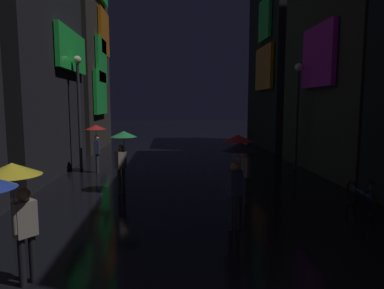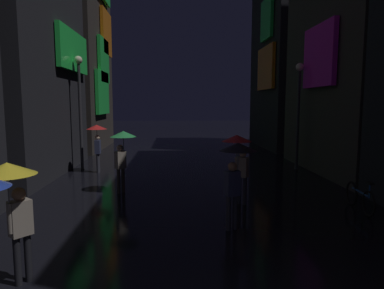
% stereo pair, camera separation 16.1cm
% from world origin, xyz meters
% --- Properties ---
extents(building_left_mid, '(4.25, 7.92, 14.33)m').
position_xyz_m(building_left_mid, '(-7.49, 12.97, 7.16)').
color(building_left_mid, black).
rests_on(building_left_mid, ground).
extents(building_left_far, '(4.25, 7.21, 13.55)m').
position_xyz_m(building_left_far, '(-7.46, 21.60, 6.78)').
color(building_left_far, '#2D2826').
rests_on(building_left_far, ground).
extents(building_right_mid, '(4.25, 7.68, 14.21)m').
position_xyz_m(building_right_mid, '(7.49, 12.84, 7.11)').
color(building_right_mid, '#33302D').
rests_on(building_right_mid, ground).
extents(building_right_far, '(4.25, 7.48, 12.96)m').
position_xyz_m(building_right_far, '(7.48, 21.73, 6.48)').
color(building_right_far, black).
rests_on(building_right_far, ground).
extents(pedestrian_near_crossing_red, '(0.90, 0.90, 2.12)m').
position_xyz_m(pedestrian_near_crossing_red, '(-4.12, 13.20, 1.67)').
color(pedestrian_near_crossing_red, '#2D2D38').
rests_on(pedestrian_near_crossing_red, ground).
extents(pedestrian_far_right_yellow, '(0.90, 0.90, 2.12)m').
position_xyz_m(pedestrian_far_right_yellow, '(-3.34, 3.41, 1.67)').
color(pedestrian_far_right_yellow, black).
rests_on(pedestrian_far_right_yellow, ground).
extents(pedestrian_midstreet_centre_red, '(0.90, 0.90, 2.12)m').
position_xyz_m(pedestrian_midstreet_centre_red, '(1.23, 7.95, 1.67)').
color(pedestrian_midstreet_centre_red, '#2D2D38').
rests_on(pedestrian_midstreet_centre_red, ground).
extents(pedestrian_foreground_right_green, '(0.90, 0.90, 2.12)m').
position_xyz_m(pedestrian_foreground_right_green, '(-2.47, 9.56, 1.67)').
color(pedestrian_foreground_right_green, '#38332D').
rests_on(pedestrian_foreground_right_green, ground).
extents(pedestrian_foreground_left_black, '(0.90, 0.90, 2.12)m').
position_xyz_m(pedestrian_foreground_left_black, '(0.78, 5.88, 1.67)').
color(pedestrian_foreground_left_black, '#2D2D38').
rests_on(pedestrian_foreground_left_black, ground).
extents(bicycle_parked_at_storefront, '(0.24, 1.82, 0.96)m').
position_xyz_m(bicycle_parked_at_storefront, '(4.60, 7.10, 0.39)').
color(bicycle_parked_at_storefront, black).
rests_on(bicycle_parked_at_storefront, ground).
extents(streetlamp_right_far, '(0.36, 0.36, 4.88)m').
position_xyz_m(streetlamp_right_far, '(5.00, 13.33, 3.10)').
color(streetlamp_right_far, '#2D2D33').
rests_on(streetlamp_right_far, ground).
extents(streetlamp_left_far, '(0.36, 0.36, 5.19)m').
position_xyz_m(streetlamp_left_far, '(-5.00, 13.87, 3.27)').
color(streetlamp_left_far, '#2D2D33').
rests_on(streetlamp_left_far, ground).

